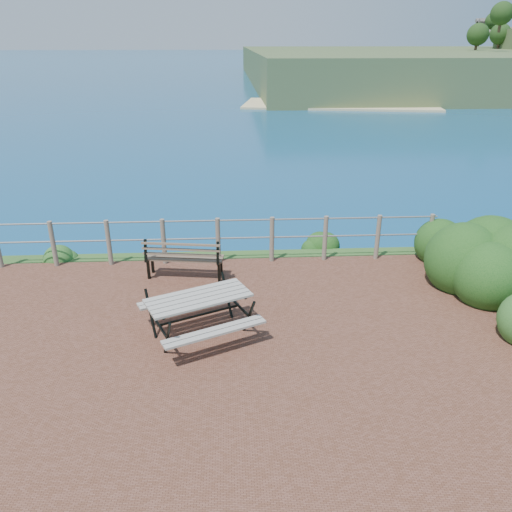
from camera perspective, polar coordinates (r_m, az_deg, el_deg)
The scene contains 9 objects.
ground at distance 7.92m, azimuth -4.58°, elevation -10.83°, with size 10.00×7.00×0.12m, color brown.
ocean at distance 206.58m, azimuth -3.52°, elevation 22.39°, with size 1200.00×1200.00×0.00m, color #165D86.
safety_railing at distance 10.63m, azimuth -4.36°, elevation 2.04°, with size 9.40×0.10×1.00m.
picnic_table at distance 8.12m, azimuth -6.51°, elevation -6.31°, with size 1.77×1.31×0.69m.
park_bench at distance 10.02m, azimuth -8.21°, elevation 0.50°, with size 1.59×0.61×0.87m.
shrub_right_front at distance 10.55m, azimuth 24.21°, elevation -3.69°, with size 1.61×1.61×2.28m, color #123D13.
shrub_right_edge at distance 11.62m, azimuth 20.67°, elevation -0.62°, with size 1.15×1.15×1.64m, color #123D13.
shrub_lip_west at distance 11.92m, azimuth -20.62°, elevation 0.01°, with size 0.74×0.74×0.46m, color #295921.
shrub_lip_east at distance 11.80m, azimuth 7.27°, elevation 1.17°, with size 0.72×0.72×0.44m, color #123D13.
Camera 1 is at (0.26, -6.53, 4.48)m, focal length 35.00 mm.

